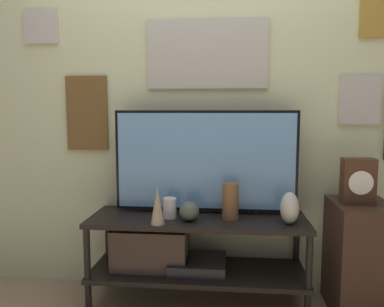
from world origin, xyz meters
TOP-DOWN VIEW (x-y plane):
  - wall_back at (0.01, 0.55)m, footprint 6.40×0.08m
  - media_console at (-0.12, 0.27)m, footprint 1.38×0.46m
  - television at (0.04, 0.37)m, footprint 1.19×0.05m
  - vase_urn_stoneware at (0.56, 0.18)m, footprint 0.11×0.14m
  - vase_round_glass at (-0.05, 0.18)m, footprint 0.12×0.12m
  - vase_slim_bronze at (-0.23, 0.09)m, footprint 0.09×0.09m
  - vase_tall_ceramic at (0.21, 0.25)m, footprint 0.10×0.10m
  - candle_jar at (-0.18, 0.23)m, footprint 0.09×0.09m
  - side_table at (1.02, 0.28)m, footprint 0.35×0.45m
  - mantel_clock at (0.97, 0.26)m, footprint 0.19×0.11m

SIDE VIEW (x-z plane):
  - side_table at x=1.02m, z-range 0.00..0.70m
  - media_console at x=-0.12m, z-range 0.08..0.66m
  - vase_round_glass at x=-0.05m, z-range 0.58..0.71m
  - candle_jar at x=-0.18m, z-range 0.58..0.71m
  - vase_urn_stoneware at x=0.56m, z-range 0.58..0.78m
  - vase_tall_ceramic at x=0.21m, z-range 0.58..0.81m
  - vase_slim_bronze at x=-0.23m, z-range 0.58..0.82m
  - mantel_clock at x=0.97m, z-range 0.70..0.98m
  - television at x=0.04m, z-range 0.59..1.27m
  - wall_back at x=0.01m, z-range 0.01..2.71m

